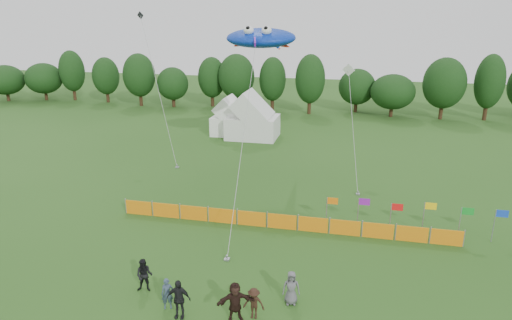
% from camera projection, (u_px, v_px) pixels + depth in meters
% --- Properties ---
extents(ground, '(160.00, 160.00, 0.00)m').
position_uv_depth(ground, '(229.00, 298.00, 22.31)').
color(ground, '#234C16').
rests_on(ground, ground).
extents(treeline, '(104.57, 8.78, 8.36)m').
position_uv_depth(treeline, '(330.00, 83.00, 62.43)').
color(treeline, '#382314').
rests_on(treeline, ground).
extents(tent_left, '(3.94, 3.94, 3.48)m').
position_uv_depth(tent_left, '(230.00, 119.00, 52.19)').
color(tent_left, white).
rests_on(tent_left, ground).
extents(tent_right, '(5.60, 4.48, 3.95)m').
position_uv_depth(tent_right, '(253.00, 120.00, 50.57)').
color(tent_right, white).
rests_on(tent_right, ground).
extents(barrier_fence, '(21.90, 0.06, 1.00)m').
position_uv_depth(barrier_fence, '(282.00, 222.00, 29.31)').
color(barrier_fence, orange).
rests_on(barrier_fence, ground).
extents(flag_row, '(10.73, 0.67, 2.25)m').
position_uv_depth(flag_row, '(411.00, 213.00, 28.36)').
color(flag_row, gray).
rests_on(flag_row, ground).
extents(spectator_a, '(0.66, 0.55, 1.54)m').
position_uv_depth(spectator_a, '(167.00, 294.00, 21.29)').
color(spectator_a, '#344557').
rests_on(spectator_a, ground).
extents(spectator_b, '(0.95, 0.80, 1.74)m').
position_uv_depth(spectator_b, '(144.00, 275.00, 22.61)').
color(spectator_b, black).
rests_on(spectator_b, ground).
extents(spectator_c, '(0.99, 0.58, 1.52)m').
position_uv_depth(spectator_c, '(254.00, 303.00, 20.60)').
color(spectator_c, black).
rests_on(spectator_c, ground).
extents(spectator_d, '(1.16, 0.57, 1.90)m').
position_uv_depth(spectator_d, '(179.00, 299.00, 20.61)').
color(spectator_d, black).
rests_on(spectator_d, ground).
extents(spectator_e, '(0.92, 0.69, 1.70)m').
position_uv_depth(spectator_e, '(291.00, 288.00, 21.61)').
color(spectator_e, '#57565C').
rests_on(spectator_e, ground).
extents(spectator_f, '(1.80, 1.23, 1.87)m').
position_uv_depth(spectator_f, '(235.00, 301.00, 20.46)').
color(spectator_f, black).
rests_on(spectator_f, ground).
extents(stingray_kite, '(5.62, 22.17, 12.44)m').
position_uv_depth(stingray_kite, '(262.00, 38.00, 36.40)').
color(stingray_kite, '#0E36C7').
rests_on(stingray_kite, ground).
extents(small_kite_white, '(2.14, 7.60, 9.18)m').
position_uv_depth(small_kite_white, '(351.00, 106.00, 38.02)').
color(small_kite_white, white).
rests_on(small_kite_white, ground).
extents(small_kite_dark, '(6.15, 6.58, 13.49)m').
position_uv_depth(small_kite_dark, '(157.00, 82.00, 42.76)').
color(small_kite_dark, black).
rests_on(small_kite_dark, ground).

